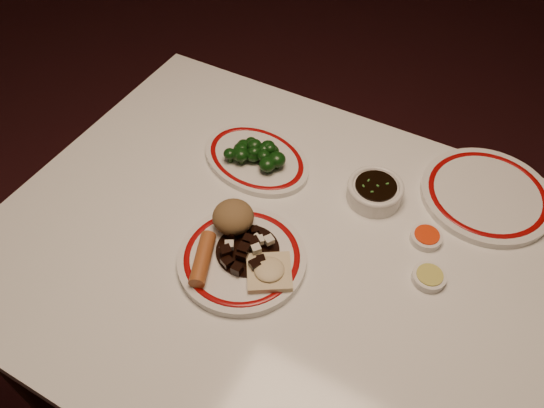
{
  "coord_description": "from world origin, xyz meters",
  "views": [
    {
      "loc": [
        0.26,
        -0.55,
        1.61
      ],
      "look_at": [
        -0.07,
        0.05,
        0.8
      ],
      "focal_mm": 35.0,
      "sensor_mm": 36.0,
      "label": 1
    }
  ],
  "objects_px": {
    "spring_roll": "(203,259)",
    "stirfry_heap": "(246,248)",
    "main_plate": "(242,258)",
    "soy_bowl": "(375,192)",
    "broccoli_pile": "(255,152)",
    "broccoli_plate": "(256,159)",
    "rice_mound": "(233,217)",
    "dining_table": "(289,277)",
    "fried_wonton": "(269,271)"
  },
  "relations": [
    {
      "from": "broccoli_plate",
      "to": "rice_mound",
      "type": "bearing_deg",
      "value": -72.56
    },
    {
      "from": "fried_wonton",
      "to": "stirfry_heap",
      "type": "distance_m",
      "value": 0.07
    },
    {
      "from": "main_plate",
      "to": "broccoli_plate",
      "type": "relative_size",
      "value": 1.03
    },
    {
      "from": "main_plate",
      "to": "broccoli_pile",
      "type": "distance_m",
      "value": 0.27
    },
    {
      "from": "dining_table",
      "to": "main_plate",
      "type": "height_order",
      "value": "main_plate"
    },
    {
      "from": "main_plate",
      "to": "broccoli_plate",
      "type": "distance_m",
      "value": 0.28
    },
    {
      "from": "spring_roll",
      "to": "broccoli_pile",
      "type": "height_order",
      "value": "broccoli_pile"
    },
    {
      "from": "stirfry_heap",
      "to": "broccoli_plate",
      "type": "bearing_deg",
      "value": 115.79
    },
    {
      "from": "main_plate",
      "to": "rice_mound",
      "type": "relative_size",
      "value": 3.72
    },
    {
      "from": "spring_roll",
      "to": "broccoli_plate",
      "type": "bearing_deg",
      "value": 79.06
    },
    {
      "from": "main_plate",
      "to": "spring_roll",
      "type": "xyz_separation_m",
      "value": [
        -0.06,
        -0.05,
        0.02
      ]
    },
    {
      "from": "broccoli_pile",
      "to": "spring_roll",
      "type": "bearing_deg",
      "value": -79.42
    },
    {
      "from": "spring_roll",
      "to": "fried_wonton",
      "type": "height_order",
      "value": "spring_roll"
    },
    {
      "from": "stirfry_heap",
      "to": "soy_bowl",
      "type": "distance_m",
      "value": 0.31
    },
    {
      "from": "stirfry_heap",
      "to": "spring_roll",
      "type": "bearing_deg",
      "value": -132.01
    },
    {
      "from": "dining_table",
      "to": "main_plate",
      "type": "xyz_separation_m",
      "value": [
        -0.07,
        -0.07,
        0.1
      ]
    },
    {
      "from": "spring_roll",
      "to": "broccoli_plate",
      "type": "xyz_separation_m",
      "value": [
        -0.06,
        0.3,
        -0.02
      ]
    },
    {
      "from": "main_plate",
      "to": "soy_bowl",
      "type": "height_order",
      "value": "soy_bowl"
    },
    {
      "from": "broccoli_plate",
      "to": "dining_table",
      "type": "bearing_deg",
      "value": -45.03
    },
    {
      "from": "broccoli_pile",
      "to": "main_plate",
      "type": "bearing_deg",
      "value": -65.6
    },
    {
      "from": "main_plate",
      "to": "rice_mound",
      "type": "xyz_separation_m",
      "value": [
        -0.05,
        0.06,
        0.04
      ]
    },
    {
      "from": "spring_roll",
      "to": "stirfry_heap",
      "type": "xyz_separation_m",
      "value": [
        0.06,
        0.06,
        -0.0
      ]
    },
    {
      "from": "stirfry_heap",
      "to": "broccoli_pile",
      "type": "bearing_deg",
      "value": 115.96
    },
    {
      "from": "dining_table",
      "to": "stirfry_heap",
      "type": "xyz_separation_m",
      "value": [
        -0.07,
        -0.05,
        0.12
      ]
    },
    {
      "from": "soy_bowl",
      "to": "broccoli_plate",
      "type": "bearing_deg",
      "value": -174.75
    },
    {
      "from": "dining_table",
      "to": "main_plate",
      "type": "distance_m",
      "value": 0.14
    },
    {
      "from": "main_plate",
      "to": "broccoli_plate",
      "type": "height_order",
      "value": "main_plate"
    },
    {
      "from": "dining_table",
      "to": "stirfry_heap",
      "type": "height_order",
      "value": "stirfry_heap"
    },
    {
      "from": "spring_roll",
      "to": "broccoli_pile",
      "type": "distance_m",
      "value": 0.3
    },
    {
      "from": "dining_table",
      "to": "soy_bowl",
      "type": "height_order",
      "value": "soy_bowl"
    },
    {
      "from": "spring_roll",
      "to": "stirfry_heap",
      "type": "height_order",
      "value": "spring_roll"
    },
    {
      "from": "rice_mound",
      "to": "broccoli_plate",
      "type": "relative_size",
      "value": 0.28
    },
    {
      "from": "soy_bowl",
      "to": "fried_wonton",
      "type": "bearing_deg",
      "value": -108.54
    },
    {
      "from": "main_plate",
      "to": "spring_roll",
      "type": "bearing_deg",
      "value": -138.18
    },
    {
      "from": "fried_wonton",
      "to": "soy_bowl",
      "type": "bearing_deg",
      "value": 71.46
    },
    {
      "from": "main_plate",
      "to": "spring_roll",
      "type": "distance_m",
      "value": 0.08
    },
    {
      "from": "broccoli_plate",
      "to": "broccoli_pile",
      "type": "bearing_deg",
      "value": -68.47
    },
    {
      "from": "dining_table",
      "to": "fried_wonton",
      "type": "bearing_deg",
      "value": -93.95
    },
    {
      "from": "spring_roll",
      "to": "soy_bowl",
      "type": "xyz_separation_m",
      "value": [
        0.22,
        0.33,
        -0.01
      ]
    },
    {
      "from": "fried_wonton",
      "to": "stirfry_heap",
      "type": "height_order",
      "value": "stirfry_heap"
    },
    {
      "from": "broccoli_pile",
      "to": "rice_mound",
      "type": "bearing_deg",
      "value": -72.76
    },
    {
      "from": "broccoli_pile",
      "to": "soy_bowl",
      "type": "relative_size",
      "value": 1.16
    },
    {
      "from": "rice_mound",
      "to": "soy_bowl",
      "type": "relative_size",
      "value": 0.71
    },
    {
      "from": "fried_wonton",
      "to": "dining_table",
      "type": "bearing_deg",
      "value": 86.05
    },
    {
      "from": "fried_wonton",
      "to": "soy_bowl",
      "type": "height_order",
      "value": "same"
    },
    {
      "from": "rice_mound",
      "to": "spring_roll",
      "type": "distance_m",
      "value": 0.11
    },
    {
      "from": "rice_mound",
      "to": "dining_table",
      "type": "bearing_deg",
      "value": 5.32
    },
    {
      "from": "dining_table",
      "to": "spring_roll",
      "type": "bearing_deg",
      "value": -137.5
    },
    {
      "from": "dining_table",
      "to": "broccoli_plate",
      "type": "xyz_separation_m",
      "value": [
        -0.19,
        0.19,
        0.1
      ]
    },
    {
      "from": "main_plate",
      "to": "broccoli_pile",
      "type": "xyz_separation_m",
      "value": [
        -0.11,
        0.24,
        0.03
      ]
    }
  ]
}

